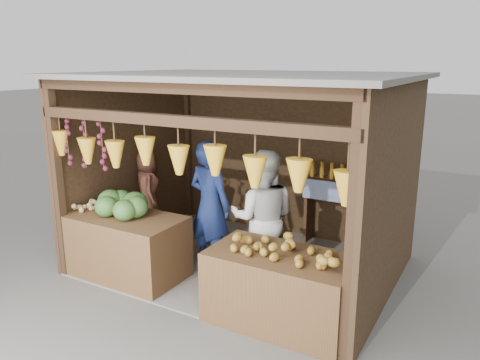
% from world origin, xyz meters
% --- Properties ---
extents(ground, '(80.00, 80.00, 0.00)m').
position_xyz_m(ground, '(0.00, 0.00, 0.00)').
color(ground, '#514F49').
rests_on(ground, ground).
extents(stall_structure, '(4.30, 3.30, 2.66)m').
position_xyz_m(stall_structure, '(-0.03, -0.04, 1.67)').
color(stall_structure, slate).
rests_on(stall_structure, ground).
extents(back_shelf, '(1.25, 0.32, 1.32)m').
position_xyz_m(back_shelf, '(1.05, 1.28, 0.87)').
color(back_shelf, '#382314').
rests_on(back_shelf, ground).
extents(counter_left, '(1.62, 0.85, 0.84)m').
position_xyz_m(counter_left, '(-1.21, -1.06, 0.42)').
color(counter_left, '#482D18').
rests_on(counter_left, ground).
extents(counter_right, '(1.57, 0.85, 0.81)m').
position_xyz_m(counter_right, '(1.10, -1.11, 0.40)').
color(counter_right, '#4A2918').
rests_on(counter_right, ground).
extents(stool, '(0.31, 0.31, 0.29)m').
position_xyz_m(stool, '(-1.71, 0.03, 0.14)').
color(stool, black).
rests_on(stool, ground).
extents(man_standing, '(0.71, 0.52, 1.81)m').
position_xyz_m(man_standing, '(-0.34, -0.30, 0.90)').
color(man_standing, '#15214F').
rests_on(man_standing, ground).
extents(woman_standing, '(1.03, 0.92, 1.76)m').
position_xyz_m(woman_standing, '(0.48, -0.33, 0.88)').
color(woman_standing, silver).
rests_on(woman_standing, ground).
extents(vendor_seated, '(0.68, 0.68, 1.19)m').
position_xyz_m(vendor_seated, '(-1.71, 0.03, 0.88)').
color(vendor_seated, brown).
rests_on(vendor_seated, stool).
extents(melon_pile, '(1.00, 0.50, 0.32)m').
position_xyz_m(melon_pile, '(-1.24, -1.02, 1.00)').
color(melon_pile, '#1A4C14').
rests_on(melon_pile, counter_left).
extents(tanfruit_pile, '(0.34, 0.40, 0.13)m').
position_xyz_m(tanfruit_pile, '(-1.84, -1.11, 0.90)').
color(tanfruit_pile, tan).
rests_on(tanfruit_pile, counter_left).
extents(mango_pile, '(1.40, 0.64, 0.22)m').
position_xyz_m(mango_pile, '(1.18, -1.12, 0.92)').
color(mango_pile, '#BE5719').
rests_on(mango_pile, counter_right).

